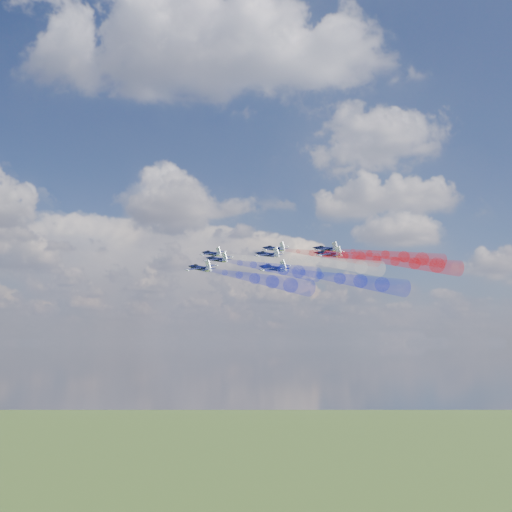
# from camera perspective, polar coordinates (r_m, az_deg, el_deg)

# --- Properties ---
(jet_lead) EXTENTS (13.78, 14.10, 6.78)m
(jet_lead) POSITION_cam_1_polar(r_m,az_deg,el_deg) (177.10, -4.28, 0.24)
(jet_lead) COLOR black
(trail_lead) EXTENTS (25.52, 27.80, 10.91)m
(trail_lead) POSITION_cam_1_polar(r_m,az_deg,el_deg) (159.48, 0.05, -0.37)
(trail_lead) COLOR white
(jet_inner_left) EXTENTS (13.78, 14.10, 6.78)m
(jet_inner_left) POSITION_cam_1_polar(r_m,az_deg,el_deg) (160.26, -3.77, -0.33)
(jet_inner_left) COLOR black
(trail_inner_left) EXTENTS (25.52, 27.80, 10.91)m
(trail_inner_left) POSITION_cam_1_polar(r_m,az_deg,el_deg) (142.84, 1.13, -1.08)
(trail_inner_left) COLOR #1A24DE
(jet_inner_right) EXTENTS (13.78, 14.10, 6.78)m
(jet_inner_right) POSITION_cam_1_polar(r_m,az_deg,el_deg) (172.41, 1.77, 0.71)
(jet_inner_right) COLOR black
(trail_inner_right) EXTENTS (25.52, 27.80, 10.91)m
(trail_inner_right) POSITION_cam_1_polar(r_m,az_deg,el_deg) (156.31, 6.87, 0.13)
(trail_inner_right) COLOR red
(jet_outer_left) EXTENTS (13.78, 14.10, 6.78)m
(jet_outer_left) POSITION_cam_1_polar(r_m,az_deg,el_deg) (144.12, -5.41, -1.18)
(jet_outer_left) COLOR black
(trail_outer_left) EXTENTS (25.52, 27.80, 10.91)m
(trail_outer_left) POSITION_cam_1_polar(r_m,az_deg,el_deg) (126.41, -0.10, -2.15)
(trail_outer_left) COLOR #1A24DE
(jet_center_third) EXTENTS (13.78, 14.10, 6.78)m
(jet_center_third) POSITION_cam_1_polar(r_m,az_deg,el_deg) (157.67, 1.13, 0.15)
(jet_center_third) COLOR black
(trail_center_third) EXTENTS (25.52, 27.80, 10.91)m
(trail_center_third) POSITION_cam_1_polar(r_m,az_deg,el_deg) (141.48, 6.69, -0.55)
(trail_center_third) COLOR white
(jet_outer_right) EXTENTS (13.78, 14.10, 6.78)m
(jet_outer_right) POSITION_cam_1_polar(r_m,az_deg,el_deg) (169.84, 6.77, 0.69)
(jet_outer_right) COLOR black
(trail_outer_right) EXTENTS (25.52, 27.80, 10.91)m
(trail_outer_right) POSITION_cam_1_polar(r_m,az_deg,el_deg) (155.15, 12.43, 0.11)
(trail_outer_right) COLOR red
(jet_rear_left) EXTENTS (13.78, 14.10, 6.78)m
(jet_rear_left) POSITION_cam_1_polar(r_m,az_deg,el_deg) (140.85, 1.69, -1.18)
(jet_rear_left) COLOR black
(trail_rear_left) EXTENTS (25.52, 27.80, 10.91)m
(trail_rear_left) POSITION_cam_1_polar(r_m,az_deg,el_deg) (124.95, 8.07, -2.15)
(trail_rear_left) COLOR #1A24DE
(jet_rear_right) EXTENTS (13.78, 14.10, 6.78)m
(jet_rear_right) POSITION_cam_1_polar(r_m,az_deg,el_deg) (155.35, 7.01, 0.20)
(jet_rear_right) COLOR black
(trail_rear_right) EXTENTS (25.52, 27.80, 10.91)m
(trail_rear_right) POSITION_cam_1_polar(r_m,az_deg,el_deg) (140.83, 13.28, -0.50)
(trail_rear_right) COLOR red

